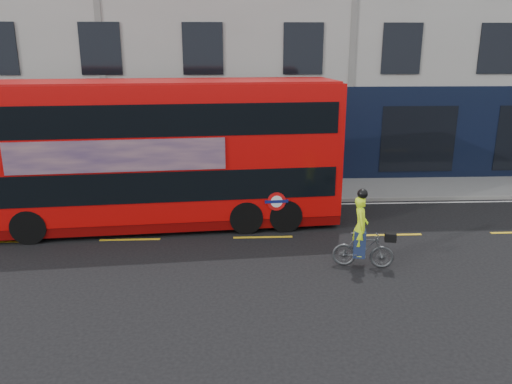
{
  "coord_description": "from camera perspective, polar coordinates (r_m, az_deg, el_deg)",
  "views": [
    {
      "loc": [
        -4.91,
        -12.63,
        5.54
      ],
      "look_at": [
        -4.2,
        1.76,
        1.36
      ],
      "focal_mm": 35.0,
      "sensor_mm": 36.0,
      "label": 1
    }
  ],
  "objects": [
    {
      "name": "ground",
      "position": [
        14.64,
        17.12,
        -6.82
      ],
      "size": [
        120.0,
        120.0,
        0.0
      ],
      "primitive_type": "plane",
      "color": "black",
      "rests_on": "ground"
    },
    {
      "name": "building_terrace",
      "position": [
        26.11,
        8.54,
        20.3
      ],
      "size": [
        50.0,
        10.07,
        15.0
      ],
      "color": "#AAA7A0",
      "rests_on": "ground"
    },
    {
      "name": "lane_dashes",
      "position": [
        15.95,
        15.34,
        -4.74
      ],
      "size": [
        58.0,
        0.12,
        0.01
      ],
      "primitive_type": null,
      "color": "gold",
      "rests_on": "ground"
    },
    {
      "name": "kerb",
      "position": [
        19.1,
        12.19,
        -0.85
      ],
      "size": [
        60.0,
        0.12,
        0.13
      ],
      "primitive_type": "cube",
      "color": "gray",
      "rests_on": "ground"
    },
    {
      "name": "cyclist",
      "position": [
        13.27,
        12.06,
        -5.54
      ],
      "size": [
        1.64,
        0.77,
        2.13
      ],
      "rotation": [
        0.0,
        0.0,
        -0.21
      ],
      "color": "#434547",
      "rests_on": "ground"
    },
    {
      "name": "bus",
      "position": [
        15.97,
        -11.13,
        4.36
      ],
      "size": [
        11.56,
        3.52,
        4.59
      ],
      "rotation": [
        0.0,
        0.0,
        0.08
      ],
      "color": "#C50907",
      "rests_on": "ground"
    },
    {
      "name": "pavement",
      "position": [
        20.5,
        11.13,
        0.36
      ],
      "size": [
        60.0,
        3.0,
        0.12
      ],
      "primitive_type": "cube",
      "color": "gray",
      "rests_on": "ground"
    },
    {
      "name": "road_edge_line",
      "position": [
        18.84,
        12.4,
        -1.3
      ],
      "size": [
        58.0,
        0.1,
        0.01
      ],
      "primitive_type": "cube",
      "color": "silver",
      "rests_on": "ground"
    }
  ]
}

